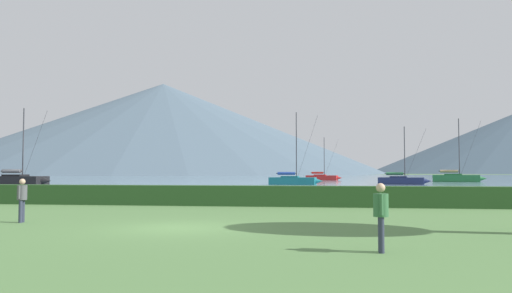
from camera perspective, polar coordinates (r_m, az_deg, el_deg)
The scene contains 11 objects.
ground_plane at distance 17.39m, azimuth -8.91°, elevation -9.19°, with size 1000.00×1000.00×0.00m, color #517A42.
harbor_water at distance 153.62m, azimuth 6.20°, elevation -3.53°, with size 320.00×246.00×0.00m, color slate.
hedge_line at distance 28.02m, azimuth -2.29°, elevation -5.63°, with size 80.00×1.20×1.13m, color #284C23.
sailboat_slip_1 at distance 96.72m, azimuth 21.92°, elevation -3.32°, with size 9.27×4.13×11.42m.
sailboat_slip_3 at distance 106.41m, azimuth 7.58°, elevation -3.51°, with size 7.67×3.34×9.07m.
sailboat_slip_4 at distance 71.66m, azimuth 4.29°, elevation -3.85°, with size 7.74×2.97×10.38m.
sailboat_slip_5 at distance 75.82m, azimuth 16.32°, elevation -3.71°, with size 7.56×3.52×8.44m.
sailboat_slip_6 at distance 75.04m, azimuth -25.46°, elevation -3.45°, with size 9.33×3.71×10.52m.
person_seated_viewer at distance 20.87m, azimuth -25.17°, elevation -5.21°, with size 0.36×0.57×1.65m.
person_standing_walker at distance 12.36m, azimuth 14.08°, elevation -7.21°, with size 0.36×0.57×1.65m.
distant_hill_west_ridge at distance 374.05m, azimuth -10.59°, elevation 2.02°, with size 322.54×322.54×66.47m, color #4C6070.
Camera 1 is at (5.03, -16.53, 1.94)m, focal length 35.01 mm.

